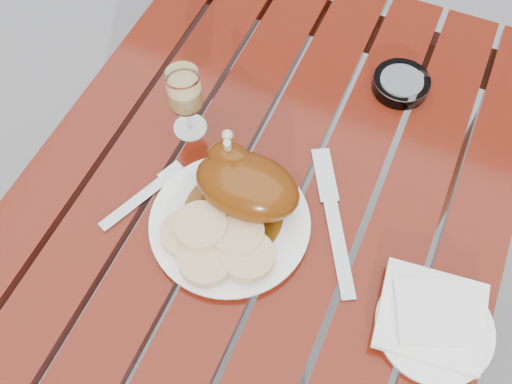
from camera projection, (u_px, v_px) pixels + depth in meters
ground at (256, 338)px, 1.59m from camera, size 60.00×60.00×0.00m
table at (256, 290)px, 1.27m from camera, size 0.80×1.20×0.75m
dinner_plate at (230, 224)px, 0.92m from camera, size 0.31×0.31×0.02m
roast_duck at (244, 184)px, 0.90m from camera, size 0.18×0.17×0.12m
bread_dumplings at (216, 242)px, 0.88m from camera, size 0.19×0.14×0.03m
wine_glass at (186, 103)px, 0.97m from camera, size 0.07×0.07×0.14m
side_plate at (434, 327)px, 0.84m from camera, size 0.20×0.20×0.01m
napkin at (431, 315)px, 0.83m from camera, size 0.17×0.16×0.01m
ashtray at (401, 84)px, 1.07m from camera, size 0.11×0.11×0.03m
fork at (140, 199)px, 0.95m from camera, size 0.08×0.15×0.01m
knife at (335, 231)px, 0.92m from camera, size 0.14×0.22×0.01m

